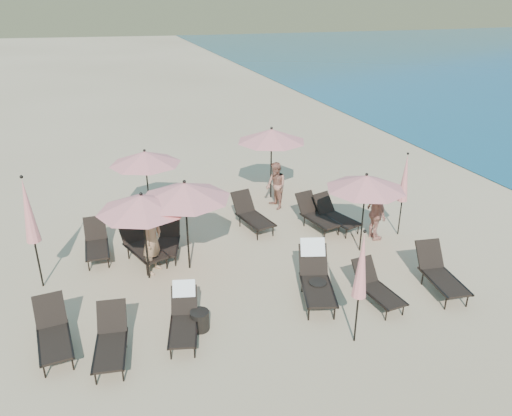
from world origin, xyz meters
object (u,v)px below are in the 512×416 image
object	(u,v)px
lounger_3	(316,275)
lounger_2	(184,316)
lounger_5	(440,273)
beachgoer_a	(152,239)
umbrella_open_1	(185,191)
side_table_1	(317,290)
lounger_4	(376,287)
umbrella_open_3	(145,158)
lounger_9	(252,214)
umbrella_closed_2	(28,211)
lounger_8	(168,240)
beachgoer_c	(376,213)
umbrella_closed_0	(361,266)
lounger_1	(111,339)
beachgoer_b	(276,186)
umbrella_closed_1	(405,178)
lounger_11	(335,214)
lounger_0	(53,332)
side_table_0	(200,320)
lounger_10	(316,214)
umbrella_open_2	(366,182)
lounger_7	(141,244)
umbrella_open_4	(271,135)
umbrella_open_0	(142,203)
lounger_6	(96,242)

from	to	relation	value
lounger_3	lounger_2	bearing A→B (deg)	-156.19
lounger_5	beachgoer_a	distance (m)	7.05
umbrella_open_1	side_table_1	distance (m)	3.95
lounger_3	lounger_4	world-z (taller)	lounger_3
lounger_4	umbrella_open_3	distance (m)	7.70
lounger_9	umbrella_closed_2	bearing A→B (deg)	-177.92
lounger_8	beachgoer_c	bearing A→B (deg)	5.21
umbrella_closed_0	side_table_1	world-z (taller)	umbrella_closed_0
lounger_1	umbrella_open_1	distance (m)	3.98
lounger_4	beachgoer_b	world-z (taller)	beachgoer_b
lounger_5	umbrella_closed_0	size ratio (longest dim) A/B	0.70
umbrella_closed_0	umbrella_closed_1	distance (m)	5.34
lounger_5	umbrella_closed_2	size ratio (longest dim) A/B	0.62
umbrella_closed_1	umbrella_closed_2	distance (m)	9.81
lounger_3	umbrella_closed_0	size ratio (longest dim) A/B	0.77
umbrella_closed_1	beachgoer_b	size ratio (longest dim) A/B	1.63
lounger_3	side_table_1	bearing A→B (deg)	-72.35
lounger_2	lounger_11	size ratio (longest dim) A/B	0.95
lounger_5	umbrella_closed_2	world-z (taller)	umbrella_closed_2
lounger_0	side_table_1	xyz separation A→B (m)	(5.74, 0.01, -0.21)
lounger_11	side_table_0	xyz separation A→B (m)	(-4.95, -3.56, -0.21)
lounger_10	side_table_0	distance (m)	5.79
lounger_4	lounger_2	bearing A→B (deg)	170.96
lounger_0	lounger_2	bearing A→B (deg)	-13.06
lounger_9	umbrella_open_2	distance (m)	3.67
lounger_3	umbrella_closed_2	distance (m)	6.76
side_table_1	lounger_7	bearing A→B (deg)	139.35
lounger_1	side_table_0	size ratio (longest dim) A/B	3.70
lounger_1	umbrella_open_2	xyz separation A→B (m)	(6.78, 2.33, 1.59)
lounger_3	beachgoer_b	size ratio (longest dim) A/B	1.27
lounger_7	side_table_0	world-z (taller)	lounger_7
lounger_7	lounger_1	bearing A→B (deg)	-124.90
umbrella_open_4	beachgoer_a	xyz separation A→B (m)	(-4.53, -3.72, -1.29)
lounger_5	beachgoer_a	world-z (taller)	beachgoer_a
umbrella_open_0	side_table_0	world-z (taller)	umbrella_open_0
lounger_11	umbrella_closed_1	size ratio (longest dim) A/B	0.67
lounger_0	umbrella_open_1	distance (m)	4.30
umbrella_open_0	lounger_3	bearing A→B (deg)	-29.38
lounger_1	lounger_4	size ratio (longest dim) A/B	1.05
lounger_10	umbrella_closed_0	world-z (taller)	umbrella_closed_0
umbrella_open_1	lounger_9	bearing A→B (deg)	37.57
lounger_10	lounger_6	bearing A→B (deg)	165.82
lounger_4	lounger_5	size ratio (longest dim) A/B	0.87
lounger_11	beachgoer_b	bearing A→B (deg)	103.77
lounger_2	umbrella_open_2	bearing A→B (deg)	34.96
umbrella_open_1	lounger_0	bearing A→B (deg)	-143.97
beachgoer_b	umbrella_closed_2	bearing A→B (deg)	-74.90
lounger_6	lounger_0	bearing A→B (deg)	-103.87
umbrella_open_0	umbrella_open_1	xyz separation A→B (m)	(1.06, 0.16, 0.11)
lounger_1	lounger_6	world-z (taller)	lounger_6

